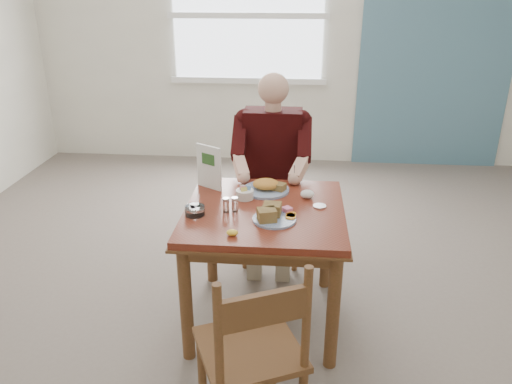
# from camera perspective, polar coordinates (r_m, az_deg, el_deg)

# --- Properties ---
(floor) EXTENTS (6.00, 6.00, 0.00)m
(floor) POSITION_cam_1_polar(r_m,az_deg,el_deg) (3.22, 0.89, -14.05)
(floor) COLOR #675B53
(floor) RESTS_ON ground
(wall_back) EXTENTS (5.50, 0.00, 5.50)m
(wall_back) POSITION_cam_1_polar(r_m,az_deg,el_deg) (5.59, 3.37, 17.44)
(wall_back) COLOR silver
(wall_back) RESTS_ON ground
(accent_panel) EXTENTS (1.60, 0.02, 2.80)m
(accent_panel) POSITION_cam_1_polar(r_m,az_deg,el_deg) (5.75, 20.20, 16.29)
(accent_panel) COLOR slate
(accent_panel) RESTS_ON ground
(lemon_wedge) EXTENTS (0.07, 0.06, 0.03)m
(lemon_wedge) POSITION_cam_1_polar(r_m,az_deg,el_deg) (2.54, -2.73, -4.66)
(lemon_wedge) COLOR yellow
(lemon_wedge) RESTS_ON table
(napkin) EXTENTS (0.10, 0.09, 0.05)m
(napkin) POSITION_cam_1_polar(r_m,az_deg,el_deg) (2.97, 5.89, -0.24)
(napkin) COLOR white
(napkin) RESTS_ON table
(metal_dish) EXTENTS (0.10, 0.10, 0.01)m
(metal_dish) POSITION_cam_1_polar(r_m,az_deg,el_deg) (2.87, 7.27, -1.62)
(metal_dish) COLOR silver
(metal_dish) RESTS_ON table
(window) EXTENTS (1.72, 0.04, 1.42)m
(window) POSITION_cam_1_polar(r_m,az_deg,el_deg) (5.57, -0.95, 19.51)
(window) COLOR white
(window) RESTS_ON wall_back
(table) EXTENTS (0.92, 0.92, 0.75)m
(table) POSITION_cam_1_polar(r_m,az_deg,el_deg) (2.88, 0.97, -3.89)
(table) COLOR maroon
(table) RESTS_ON ground
(chair_far) EXTENTS (0.42, 0.42, 0.95)m
(chair_far) POSITION_cam_1_polar(r_m,az_deg,el_deg) (3.67, 1.86, -0.49)
(chair_far) COLOR brown
(chair_far) RESTS_ON ground
(chair_near) EXTENTS (0.55, 0.55, 0.95)m
(chair_near) POSITION_cam_1_polar(r_m,az_deg,el_deg) (2.23, -0.35, -17.98)
(chair_near) COLOR brown
(chair_near) RESTS_ON ground
(diner) EXTENTS (0.53, 0.56, 1.39)m
(diner) POSITION_cam_1_polar(r_m,az_deg,el_deg) (3.47, 1.84, 3.96)
(diner) COLOR gray
(diner) RESTS_ON chair_far
(near_plate) EXTENTS (0.27, 0.27, 0.08)m
(near_plate) POSITION_cam_1_polar(r_m,az_deg,el_deg) (2.69, 1.91, -2.62)
(near_plate) COLOR white
(near_plate) RESTS_ON table
(far_plate) EXTENTS (0.38, 0.38, 0.08)m
(far_plate) POSITION_cam_1_polar(r_m,az_deg,el_deg) (3.05, 1.27, 0.60)
(far_plate) COLOR white
(far_plate) RESTS_ON table
(caddy) EXTENTS (0.12, 0.12, 0.08)m
(caddy) POSITION_cam_1_polar(r_m,az_deg,el_deg) (2.95, -1.29, -0.24)
(caddy) COLOR white
(caddy) RESTS_ON table
(shakers) EXTENTS (0.09, 0.06, 0.08)m
(shakers) POSITION_cam_1_polar(r_m,az_deg,el_deg) (2.78, -2.95, -1.44)
(shakers) COLOR white
(shakers) RESTS_ON table
(creamer) EXTENTS (0.14, 0.14, 0.05)m
(creamer) POSITION_cam_1_polar(r_m,az_deg,el_deg) (2.77, -7.00, -2.10)
(creamer) COLOR white
(creamer) RESTS_ON table
(menu) EXTENTS (0.17, 0.11, 0.27)m
(menu) POSITION_cam_1_polar(r_m,az_deg,el_deg) (3.08, -5.39, 2.87)
(menu) COLOR white
(menu) RESTS_ON table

